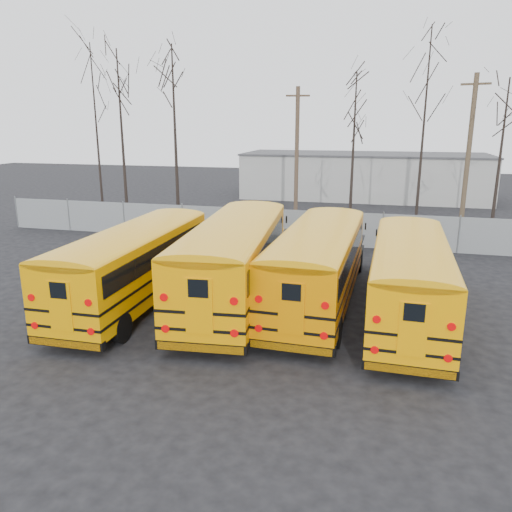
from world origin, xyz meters
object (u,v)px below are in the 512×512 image
(bus_d, at_px, (410,272))
(utility_pole_left, at_px, (297,153))
(bus_b, at_px, (236,253))
(bus_c, at_px, (319,259))
(bus_a, at_px, (137,258))
(utility_pole_right, at_px, (468,153))

(bus_d, bearing_deg, utility_pole_left, 113.12)
(bus_b, relative_size, bus_c, 1.07)
(bus_b, bearing_deg, bus_d, -7.94)
(bus_a, relative_size, bus_c, 0.97)
(bus_a, height_order, bus_d, bus_a)
(bus_d, relative_size, utility_pole_right, 1.12)
(utility_pole_right, bearing_deg, bus_d, -87.79)
(utility_pole_left, bearing_deg, bus_c, -86.60)
(utility_pole_left, xyz_separation_m, utility_pole_right, (11.13, -1.37, 0.26))
(bus_d, xyz_separation_m, utility_pole_right, (3.94, 16.51, 3.24))
(utility_pole_right, bearing_deg, bus_a, -113.60)
(bus_c, height_order, utility_pole_right, utility_pole_right)
(bus_a, relative_size, bus_b, 0.91)
(bus_c, distance_m, utility_pole_left, 17.82)
(bus_a, xyz_separation_m, bus_b, (3.67, 1.07, 0.16))
(bus_b, relative_size, bus_d, 1.11)
(bus_a, relative_size, bus_d, 1.01)
(bus_c, distance_m, utility_pole_right, 17.65)
(bus_a, height_order, utility_pole_left, utility_pole_left)
(utility_pole_right, bearing_deg, bus_b, -107.15)
(utility_pole_left, bearing_deg, bus_a, -108.44)
(bus_b, height_order, utility_pole_left, utility_pole_left)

